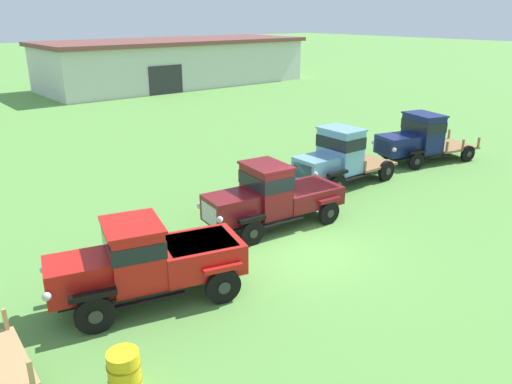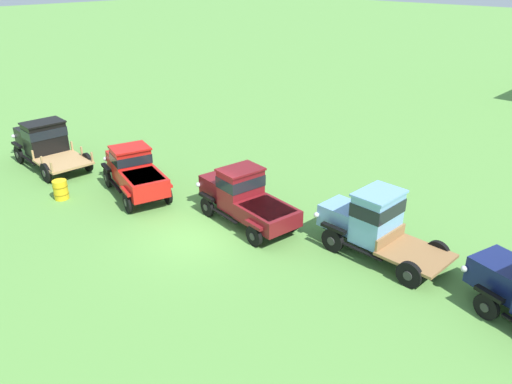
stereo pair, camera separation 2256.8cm
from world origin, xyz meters
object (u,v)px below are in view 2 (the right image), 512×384
at_px(vintage_truck_midrow_center, 244,197).
at_px(vintage_truck_far_side, 372,221).
at_px(vintage_truck_second_in_line, 134,171).
at_px(oil_drum_beside_row, 61,190).
at_px(vintage_truck_foreground_near, 44,141).

height_order(vintage_truck_midrow_center, vintage_truck_far_side, vintage_truck_far_side).
height_order(vintage_truck_second_in_line, oil_drum_beside_row, vintage_truck_second_in_line).
relative_size(vintage_truck_foreground_near, vintage_truck_far_side, 1.15).
distance_m(vintage_truck_foreground_near, vintage_truck_far_side, 16.89).
bearing_deg(oil_drum_beside_row, vintage_truck_far_side, 24.88).
relative_size(vintage_truck_midrow_center, oil_drum_beside_row, 5.84).
relative_size(vintage_truck_far_side, oil_drum_beside_row, 5.63).
height_order(vintage_truck_far_side, oil_drum_beside_row, vintage_truck_far_side).
bearing_deg(vintage_truck_midrow_center, vintage_truck_second_in_line, -163.93).
bearing_deg(vintage_truck_second_in_line, vintage_truck_foreground_near, -170.76).
bearing_deg(vintage_truck_second_in_line, vintage_truck_far_side, 16.53).
relative_size(vintage_truck_second_in_line, vintage_truck_far_side, 1.02).
distance_m(vintage_truck_foreground_near, oil_drum_beside_row, 4.85).
xyz_separation_m(vintage_truck_foreground_near, vintage_truck_far_side, (16.41, 4.01, 0.02)).
height_order(vintage_truck_second_in_line, vintage_truck_far_side, vintage_truck_far_side).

